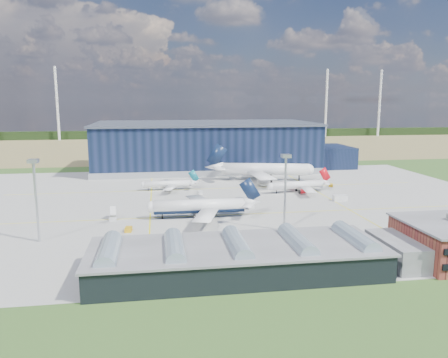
# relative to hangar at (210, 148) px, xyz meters

# --- Properties ---
(ground) EXTENTS (600.00, 600.00, 0.00)m
(ground) POSITION_rel_hangar_xyz_m (-2.81, -94.80, -11.62)
(ground) COLOR #2A521F
(ground) RESTS_ON ground
(apron) EXTENTS (220.00, 160.00, 0.08)m
(apron) POSITION_rel_hangar_xyz_m (-2.81, -84.80, -11.59)
(apron) COLOR #A6A5A0
(apron) RESTS_ON ground
(farmland) EXTENTS (600.00, 220.00, 0.01)m
(farmland) POSITION_rel_hangar_xyz_m (-2.81, 125.20, -11.62)
(farmland) COLOR #90784D
(farmland) RESTS_ON ground
(treeline) EXTENTS (600.00, 8.00, 8.00)m
(treeline) POSITION_rel_hangar_xyz_m (-2.81, 205.20, -7.62)
(treeline) COLOR black
(treeline) RESTS_ON ground
(hangar) EXTENTS (145.00, 62.00, 26.10)m
(hangar) POSITION_rel_hangar_xyz_m (0.00, 0.00, 0.00)
(hangar) COLOR black
(hangar) RESTS_ON ground
(glass_concourse) EXTENTS (78.00, 23.00, 8.60)m
(glass_concourse) POSITION_rel_hangar_xyz_m (-9.26, -154.80, -7.93)
(glass_concourse) COLOR black
(glass_concourse) RESTS_ON ground
(light_mast_west) EXTENTS (2.60, 2.60, 23.00)m
(light_mast_west) POSITION_rel_hangar_xyz_m (-62.81, -124.80, 3.82)
(light_mast_west) COLOR silver
(light_mast_west) RESTS_ON ground
(light_mast_center) EXTENTS (2.60, 2.60, 23.00)m
(light_mast_center) POSITION_rel_hangar_xyz_m (7.19, -124.80, 3.82)
(light_mast_center) COLOR silver
(light_mast_center) RESTS_ON ground
(airliner_navy) EXTENTS (39.39, 38.56, 12.67)m
(airliner_navy) POSITION_rel_hangar_xyz_m (-16.64, -106.80, -5.28)
(airliner_navy) COLOR white
(airliner_navy) RESTS_ON ground
(airliner_red) EXTENTS (34.52, 33.97, 9.85)m
(airliner_red) POSITION_rel_hangar_xyz_m (28.17, -72.87, -6.69)
(airliner_red) COLOR white
(airliner_red) RESTS_ON ground
(airliner_widebody) EXTENTS (63.32, 62.46, 17.28)m
(airliner_widebody) POSITION_rel_hangar_xyz_m (21.32, -44.09, -2.98)
(airliner_widebody) COLOR white
(airliner_widebody) RESTS_ON ground
(airliner_regional) EXTENTS (25.93, 25.37, 8.45)m
(airliner_regional) POSITION_rel_hangar_xyz_m (-25.73, -59.81, -7.39)
(airliner_regional) COLOR white
(airliner_regional) RESTS_ON ground
(gse_tug_a) EXTENTS (2.23, 3.36, 1.34)m
(gse_tug_a) POSITION_rel_hangar_xyz_m (-39.00, -119.08, -10.95)
(gse_tug_a) COLOR gold
(gse_tug_a) RESTS_ON ground
(gse_tug_b) EXTENTS (3.45, 3.76, 1.35)m
(gse_tug_b) POSITION_rel_hangar_xyz_m (8.37, -140.80, -10.94)
(gse_tug_b) COLOR gold
(gse_tug_b) RESTS_ON ground
(gse_van_a) EXTENTS (5.54, 2.49, 2.40)m
(gse_van_a) POSITION_rel_hangar_xyz_m (39.63, -90.92, -10.42)
(gse_van_a) COLOR silver
(gse_van_a) RESTS_ON ground
(gse_cart_a) EXTENTS (1.91, 2.77, 1.17)m
(gse_cart_a) POSITION_rel_hangar_xyz_m (-12.53, -69.67, -11.03)
(gse_cart_a) COLOR silver
(gse_cart_a) RESTS_ON ground
(gse_van_b) EXTENTS (4.09, 5.81, 2.43)m
(gse_van_b) POSITION_rel_hangar_xyz_m (1.95, -96.34, -10.40)
(gse_van_b) COLOR silver
(gse_van_b) RESTS_ON ground
(gse_tug_c) EXTENTS (2.87, 3.46, 1.30)m
(gse_tug_c) POSITION_rel_hangar_xyz_m (47.22, -63.47, -10.97)
(gse_tug_c) COLOR gold
(gse_tug_c) RESTS_ON ground
(gse_cart_b) EXTENTS (3.37, 2.64, 1.30)m
(gse_cart_b) POSITION_rel_hangar_xyz_m (6.39, -38.62, -10.97)
(gse_cart_b) COLOR silver
(gse_cart_b) RESTS_ON ground
(gse_van_c) EXTENTS (5.84, 4.13, 2.54)m
(gse_van_c) POSITION_rel_hangar_xyz_m (56.62, -125.97, -10.34)
(gse_van_c) COLOR silver
(gse_van_c) RESTS_ON ground
(airstair) EXTENTS (1.95, 4.55, 2.87)m
(airstair) POSITION_rel_hangar_xyz_m (-44.69, -103.80, -10.18)
(airstair) COLOR silver
(airstair) RESTS_ON ground
(car_b) EXTENTS (3.68, 1.53, 1.18)m
(car_b) POSITION_rel_hangar_xyz_m (2.93, -142.80, -11.02)
(car_b) COLOR #99999E
(car_b) RESTS_ON ground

